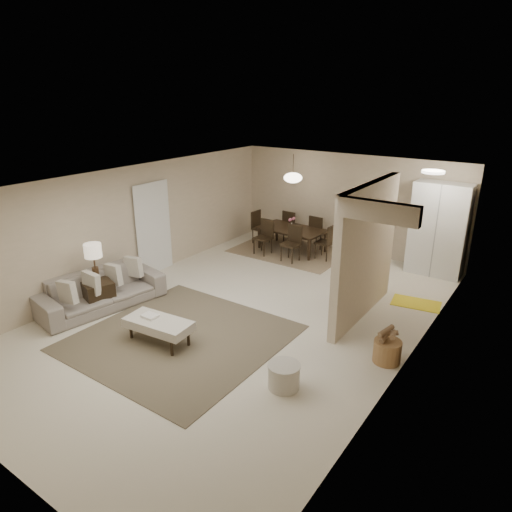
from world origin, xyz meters
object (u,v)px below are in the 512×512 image
Objects in this scene: side_table at (99,296)px; ottoman_bench at (158,325)px; pantry_cabinet at (439,230)px; wicker_basket at (387,351)px; sofa at (101,290)px; round_pouf at (284,376)px; dining_table at (291,240)px.

ottoman_bench is at bearing -6.32° from side_table.
wicker_basket is at bearing -84.49° from pantry_cabinet.
sofa is 1.91m from ottoman_bench.
ottoman_bench reaches higher than round_pouf.
pantry_cabinet reaches higher than round_pouf.
sofa is 4.18× the size of side_table.
dining_table reaches higher than ottoman_bench.
pantry_cabinet is at bearing 11.73° from dining_table.
dining_table is (-0.57, 5.24, -0.03)m from ottoman_bench.
side_table reaches higher than round_pouf.
side_table is 0.33× the size of dining_table.
wicker_basket is 5.32m from dining_table.
wicker_basket is at bearing -66.11° from sofa.
round_pouf is at bearing -123.42° from wicker_basket.
pantry_cabinet is 3.60m from dining_table.
dining_table is (1.31, 4.94, -0.04)m from sofa.
side_table is 5.19m from dining_table.
pantry_cabinet is at bearing 95.51° from wicker_basket.
side_table is (-1.83, 0.20, -0.04)m from ottoman_bench.
wicker_basket is (5.20, 1.30, -0.17)m from sofa.
wicker_basket is (0.97, 1.47, -0.00)m from round_pouf.
dining_table is (-2.92, 5.10, 0.12)m from round_pouf.
round_pouf is at bearing -56.88° from dining_table.
round_pouf is 1.76m from wicker_basket.
pantry_cabinet is 1.22× the size of dining_table.
side_table is at bearing 179.10° from round_pouf.
dining_table reaches higher than wicker_basket.
round_pouf reaches higher than wicker_basket.
pantry_cabinet reaches higher than sofa.
round_pouf is (2.35, 0.14, -0.15)m from ottoman_bench.
side_table is at bearing 168.06° from ottoman_bench.
sofa is 5.60× the size of wicker_basket.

